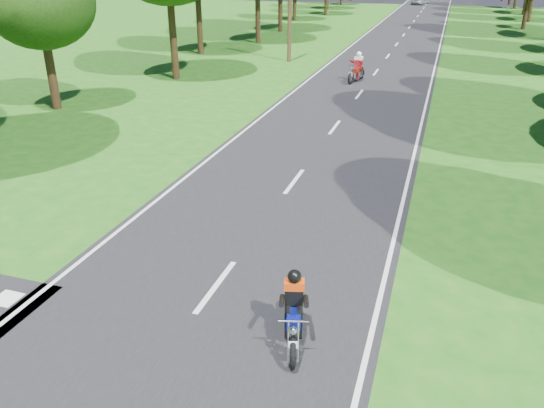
% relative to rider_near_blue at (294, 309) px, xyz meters
% --- Properties ---
extents(ground, '(160.00, 160.00, 0.00)m').
position_rel_rider_near_blue_xyz_m(ground, '(-1.99, -0.86, -0.69)').
color(ground, '#185413').
rests_on(ground, ground).
extents(main_road, '(7.00, 140.00, 0.02)m').
position_rel_rider_near_blue_xyz_m(main_road, '(-1.99, 49.14, -0.68)').
color(main_road, black).
rests_on(main_road, ground).
extents(road_markings, '(7.40, 140.00, 0.01)m').
position_rel_rider_near_blue_xyz_m(road_markings, '(-2.13, 47.27, -0.67)').
color(road_markings, silver).
rests_on(road_markings, main_road).
extents(rider_near_blue, '(0.94, 1.69, 1.34)m').
position_rel_rider_near_blue_xyz_m(rider_near_blue, '(0.00, 0.00, 0.00)').
color(rider_near_blue, navy).
rests_on(rider_near_blue, main_road).
extents(rider_far_red, '(1.02, 2.01, 1.60)m').
position_rel_rider_near_blue_xyz_m(rider_far_red, '(-2.67, 22.12, 0.13)').
color(rider_far_red, '#B1260D').
rests_on(rider_far_red, main_road).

